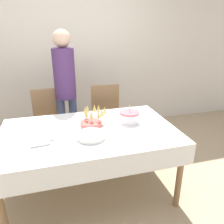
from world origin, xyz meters
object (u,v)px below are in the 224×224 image
(birthday_cake, at_px, (129,117))
(plate_stack_main, at_px, (91,136))
(dining_chair_far_left, at_px, (50,122))
(champagne_tray, at_px, (94,115))
(plate_stack_dessert, at_px, (91,124))
(person_standing, at_px, (65,83))
(dining_chair_far_right, at_px, (106,116))

(birthday_cake, height_order, plate_stack_main, birthday_cake)
(dining_chair_far_left, bearing_deg, champagne_tray, -54.87)
(plate_stack_main, distance_m, plate_stack_dessert, 0.25)
(dining_chair_far_left, height_order, plate_stack_dessert, dining_chair_far_left)
(champagne_tray, xyz_separation_m, person_standing, (-0.24, 0.76, 0.19))
(plate_stack_dessert, bearing_deg, birthday_cake, 0.21)
(champagne_tray, relative_size, person_standing, 0.20)
(plate_stack_main, height_order, plate_stack_dessert, same)
(plate_stack_main, xyz_separation_m, person_standing, (-0.14, 1.10, 0.25))
(champagne_tray, bearing_deg, person_standing, 107.19)
(champagne_tray, distance_m, person_standing, 0.82)
(champagne_tray, xyz_separation_m, plate_stack_main, (-0.10, -0.33, -0.07))
(person_standing, bearing_deg, birthday_cake, -54.47)
(birthday_cake, bearing_deg, person_standing, 125.53)
(plate_stack_main, bearing_deg, dining_chair_far_left, 110.44)
(birthday_cake, xyz_separation_m, plate_stack_dessert, (-0.42, -0.00, -0.04))
(plate_stack_main, relative_size, person_standing, 0.15)
(dining_chair_far_right, relative_size, plate_stack_dessert, 4.31)
(plate_stack_dessert, bearing_deg, dining_chair_far_right, 64.93)
(dining_chair_far_right, distance_m, birthday_cake, 0.81)
(birthday_cake, distance_m, plate_stack_main, 0.53)
(champagne_tray, relative_size, plate_stack_main, 1.31)
(birthday_cake, xyz_separation_m, champagne_tray, (-0.37, 0.08, 0.03))
(birthday_cake, xyz_separation_m, person_standing, (-0.60, 0.84, 0.22))
(plate_stack_dessert, bearing_deg, champagne_tray, 56.73)
(dining_chair_far_left, height_order, birthday_cake, dining_chair_far_left)
(birthday_cake, bearing_deg, plate_stack_main, -151.65)
(plate_stack_main, bearing_deg, birthday_cake, 28.35)
(dining_chair_far_right, relative_size, plate_stack_main, 3.65)
(dining_chair_far_left, distance_m, champagne_tray, 0.89)
(birthday_cake, height_order, champagne_tray, birthday_cake)
(champagne_tray, bearing_deg, birthday_cake, -12.50)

